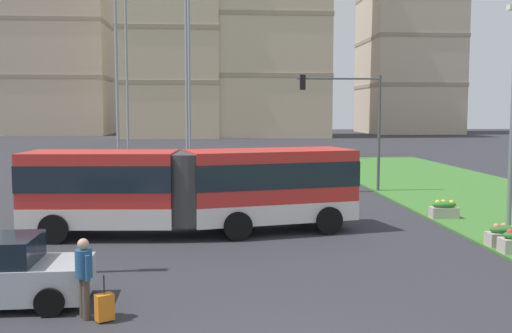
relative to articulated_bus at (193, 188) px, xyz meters
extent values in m
cube|color=red|center=(2.80, 0.29, 0.07)|extent=(6.42, 3.85, 2.55)
cube|color=silver|center=(2.80, 0.29, -0.85)|extent=(6.45, 3.88, 0.70)
cube|color=#19232D|center=(2.80, 0.29, 0.50)|extent=(6.47, 3.90, 0.90)
cube|color=red|center=(-3.21, -0.23, 0.07)|extent=(5.34, 2.81, 2.55)
cube|color=silver|center=(-3.21, -0.23, -0.85)|extent=(5.36, 2.83, 0.70)
cube|color=#19232D|center=(-3.21, -0.23, 0.50)|extent=(5.38, 2.85, 0.90)
cylinder|color=#383838|center=(-0.12, -0.42, 0.07)|extent=(2.40, 2.40, 2.45)
cylinder|color=black|center=(4.25, 1.93, -1.15)|extent=(1.04, 0.51, 1.00)
cylinder|color=black|center=(4.84, -0.50, -1.15)|extent=(1.04, 0.51, 1.00)
cylinder|color=black|center=(0.95, 1.13, -1.15)|extent=(1.04, 0.51, 1.00)
cylinder|color=black|center=(1.54, -1.30, -1.15)|extent=(1.04, 0.51, 1.00)
cylinder|color=black|center=(-4.43, 1.09, -1.15)|extent=(1.02, 0.34, 1.00)
cylinder|color=black|center=(-4.59, -1.40, -1.15)|extent=(1.02, 0.34, 1.00)
sphere|color=#F9EFC6|center=(5.52, 1.88, -0.85)|extent=(0.24, 0.24, 0.24)
sphere|color=#F9EFC6|center=(5.94, 0.13, -0.85)|extent=(0.24, 0.24, 0.24)
cube|color=maroon|center=(-3.83, 7.49, -1.07)|extent=(4.61, 2.39, 0.80)
cube|color=black|center=(-3.98, 7.46, -0.37)|extent=(2.59, 1.99, 0.60)
cylinder|color=black|center=(-2.47, 8.58, -1.33)|extent=(0.66, 0.31, 0.64)
cylinder|color=black|center=(-2.22, 6.80, -1.33)|extent=(0.66, 0.31, 0.64)
cylinder|color=black|center=(-5.44, 8.17, -1.33)|extent=(0.66, 0.31, 0.64)
cylinder|color=black|center=(-5.19, 6.39, -1.33)|extent=(0.66, 0.31, 0.64)
cylinder|color=black|center=(-2.86, -6.75, -1.33)|extent=(0.65, 0.24, 0.64)
cylinder|color=black|center=(-2.80, -8.55, -1.33)|extent=(0.65, 0.24, 0.64)
cylinder|color=#4C4238|center=(-2.07, -8.65, -1.20)|extent=(0.16, 0.16, 0.90)
cylinder|color=#4C4238|center=(-1.96, -8.82, -1.20)|extent=(0.16, 0.16, 0.90)
cylinder|color=#23517A|center=(-2.02, -8.73, -0.45)|extent=(0.36, 0.36, 0.60)
sphere|color=tan|center=(-2.02, -8.73, -0.03)|extent=(0.24, 0.24, 0.24)
cylinder|color=#23517A|center=(-2.14, -8.53, -0.50)|extent=(0.10, 0.10, 0.55)
cylinder|color=#23517A|center=(-1.89, -8.94, -0.50)|extent=(0.10, 0.10, 0.55)
cube|color=orange|center=(-1.57, -8.93, -1.34)|extent=(0.43, 0.39, 0.56)
cylinder|color=black|center=(-1.57, -8.93, -0.85)|extent=(0.03, 0.03, 0.40)
sphere|color=red|center=(9.79, -3.96, -0.93)|extent=(0.20, 0.20, 0.20)
cube|color=#B7AD9E|center=(10.07, -3.07, -1.35)|extent=(1.10, 0.56, 0.44)
ellipsoid|color=#2D6B28|center=(10.07, -3.07, -1.03)|extent=(0.99, 0.50, 0.28)
sphere|color=#EF7566|center=(9.79, -3.07, -0.93)|extent=(0.20, 0.20, 0.20)
sphere|color=#EF7566|center=(10.07, -2.99, -0.93)|extent=(0.20, 0.20, 0.20)
cube|color=#B7AD9E|center=(10.07, 1.97, -1.35)|extent=(1.10, 0.56, 0.44)
ellipsoid|color=#2D6B28|center=(10.07, 1.97, -1.03)|extent=(0.99, 0.50, 0.28)
sphere|color=yellow|center=(9.79, 1.97, -0.93)|extent=(0.20, 0.20, 0.20)
sphere|color=yellow|center=(10.07, 2.05, -0.93)|extent=(0.20, 0.20, 0.20)
sphere|color=yellow|center=(10.35, 1.91, -0.93)|extent=(0.20, 0.20, 0.20)
cylinder|color=#474C51|center=(9.67, 10.31, 1.51)|extent=(0.16, 0.16, 6.33)
cylinder|color=#474C51|center=(7.42, 10.31, 4.47)|extent=(4.49, 0.10, 0.10)
cube|color=black|center=(5.48, 10.31, 4.27)|extent=(0.28, 0.28, 0.80)
sphere|color=red|center=(5.48, 10.31, 4.52)|extent=(0.16, 0.16, 0.16)
sphere|color=yellow|center=(5.48, 10.31, 4.26)|extent=(0.16, 0.16, 0.16)
sphere|color=green|center=(5.48, 10.31, 4.00)|extent=(0.16, 0.16, 0.16)
cube|color=gray|center=(-27.83, 91.72, 8.64)|extent=(18.43, 14.38, 0.70)
cube|color=gray|center=(-27.83, 91.72, 18.59)|extent=(18.43, 14.38, 0.70)
cube|color=beige|center=(-6.42, 79.84, 19.53)|extent=(15.94, 15.63, 42.37)
cube|color=#9C8D6E|center=(-6.42, 79.84, 7.17)|extent=(16.14, 15.83, 0.70)
cube|color=#9C8D6E|center=(-6.42, 79.84, 15.64)|extent=(16.14, 15.83, 0.70)
cube|color=#9C8D6E|center=(9.14, 81.39, 8.34)|extent=(21.11, 18.01, 0.70)
cube|color=#9C8D6E|center=(9.14, 81.39, 17.98)|extent=(21.11, 18.01, 0.70)
cube|color=#C6B299|center=(39.01, 94.98, 20.57)|extent=(16.59, 19.44, 44.44)
cube|color=gray|center=(39.01, 94.98, 7.59)|extent=(16.79, 19.64, 0.70)
cube|color=gray|center=(39.01, 94.98, 16.47)|extent=(16.79, 19.64, 0.70)
camera|label=1|loc=(0.76, -21.28, 2.77)|focal=41.68mm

